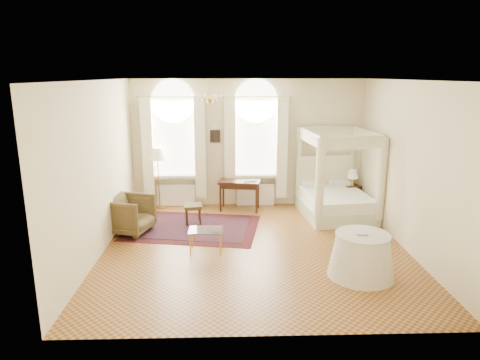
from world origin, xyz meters
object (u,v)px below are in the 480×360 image
object	(u,v)px
canopy_bed	(336,197)
writing_desk	(240,185)
stool	(193,208)
nightstand	(351,196)
floor_lamp	(158,157)
coffee_table	(206,232)
side_table	(361,255)
armchair	(129,215)

from	to	relation	value
canopy_bed	writing_desk	distance (m)	2.42
canopy_bed	stool	distance (m)	3.49
nightstand	floor_lamp	distance (m)	5.12
nightstand	writing_desk	distance (m)	2.96
coffee_table	stool	bearing A→B (deg)	102.99
nightstand	stool	size ratio (longest dim) A/B	1.27
canopy_bed	side_table	size ratio (longest dim) A/B	1.86
coffee_table	writing_desk	bearing A→B (deg)	74.49
stool	coffee_table	xyz separation A→B (m)	(0.38, -1.65, 0.03)
nightstand	writing_desk	bearing A→B (deg)	-176.53
canopy_bed	floor_lamp	bearing A→B (deg)	170.28
canopy_bed	nightstand	xyz separation A→B (m)	(0.59, 0.73, -0.19)
nightstand	coffee_table	xyz separation A→B (m)	(-3.67, -2.83, 0.12)
nightstand	side_table	world-z (taller)	side_table
nightstand	canopy_bed	bearing A→B (deg)	-128.79
nightstand	coffee_table	distance (m)	4.64
armchair	canopy_bed	bearing A→B (deg)	-61.38
writing_desk	coffee_table	size ratio (longest dim) A/B	1.64
nightstand	writing_desk	size ratio (longest dim) A/B	0.53
stool	armchair	distance (m)	1.45
floor_lamp	side_table	bearing A→B (deg)	-44.45
canopy_bed	armchair	xyz separation A→B (m)	(-4.81, -0.99, -0.06)
writing_desk	armchair	world-z (taller)	armchair
stool	armchair	xyz separation A→B (m)	(-1.35, -0.54, 0.03)
canopy_bed	stool	world-z (taller)	canopy_bed
nightstand	stool	xyz separation A→B (m)	(-4.05, -1.19, 0.09)
stool	side_table	world-z (taller)	side_table
canopy_bed	coffee_table	world-z (taller)	canopy_bed
canopy_bed	coffee_table	distance (m)	3.73
canopy_bed	writing_desk	world-z (taller)	canopy_bed
floor_lamp	side_table	world-z (taller)	floor_lamp
coffee_table	floor_lamp	xyz separation A→B (m)	(-1.34, 2.86, 0.95)
stool	floor_lamp	world-z (taller)	floor_lamp
canopy_bed	writing_desk	xyz separation A→B (m)	(-2.35, 0.55, 0.19)
stool	side_table	bearing A→B (deg)	-41.80
armchair	nightstand	bearing A→B (deg)	-55.34
canopy_bed	nightstand	world-z (taller)	canopy_bed
side_table	canopy_bed	bearing A→B (deg)	83.64
side_table	armchair	bearing A→B (deg)	153.33
writing_desk	stool	world-z (taller)	writing_desk
side_table	writing_desk	bearing A→B (deg)	117.70
armchair	side_table	distance (m)	4.98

